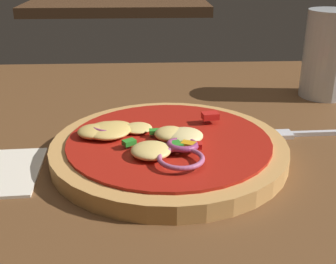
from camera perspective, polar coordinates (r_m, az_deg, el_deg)
name	(u,v)px	position (r m, az deg, el deg)	size (l,w,h in m)	color
dining_table	(218,186)	(0.44, 6.63, -7.17)	(1.21, 0.87, 0.04)	brown
pizza	(167,147)	(0.45, -0.20, -2.03)	(0.24, 0.24, 0.03)	tan
fork	(313,133)	(0.53, 18.58, -0.17)	(0.17, 0.02, 0.01)	silver
beer_glass	(327,60)	(0.67, 20.30, 8.91)	(0.07, 0.07, 0.12)	silver
background_table	(118,5)	(1.88, -6.64, 16.29)	(0.73, 0.45, 0.04)	#4C301C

